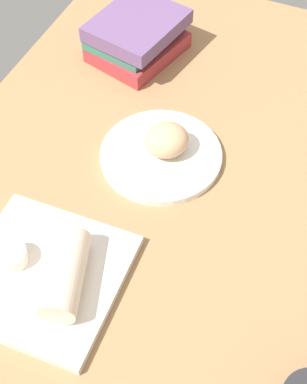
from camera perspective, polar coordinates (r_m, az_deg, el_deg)
dining_table at (r=104.48cm, az=4.33°, el=1.51°), size 110.00×90.00×4.00cm
round_plate at (r=104.08cm, az=0.79°, el=3.74°), size 22.06×22.06×1.40cm
scone_pastry at (r=101.82cm, az=1.31°, el=5.20°), size 10.95×10.89×5.50cm
square_plate at (r=91.02cm, az=-10.86°, el=-8.19°), size 24.43×24.43×1.60cm
sauce_cup at (r=91.21cm, az=-13.94°, el=-6.19°), size 4.92×4.92×2.77cm
breakfast_wrap at (r=86.36cm, az=-8.81°, el=-8.05°), size 14.86×9.69×5.76cm
book_stack at (r=123.26cm, az=-1.69°, el=15.23°), size 21.36×19.01×8.78cm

